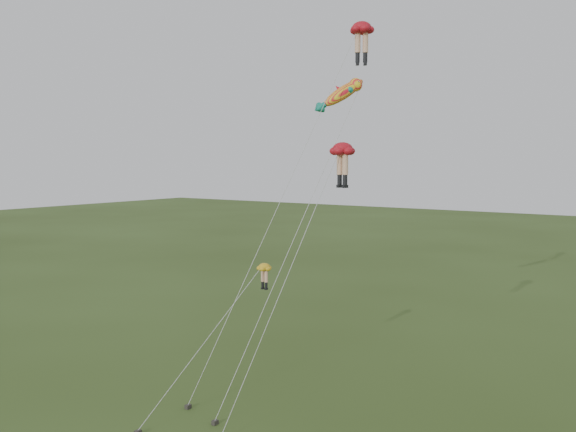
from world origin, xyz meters
The scene contains 5 objects.
ground centered at (0.00, 0.00, 0.00)m, with size 300.00×300.00×0.00m, color #2E4117.
legs_kite_red_high centered at (3.72, 8.29, 21.91)m, with size 7.61×10.03×22.82m.
legs_kite_red_mid centered at (4.81, 4.31, 14.65)m, with size 4.16×8.03×15.43m.
legs_kite_yellow centered at (-1.47, 5.07, 7.20)m, with size 1.54×10.70×7.90m.
fish_kite centered at (2.52, 8.41, 18.49)m, with size 3.84×11.24×19.79m.
Camera 1 is at (22.81, -26.75, 14.47)m, focal length 40.00 mm.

